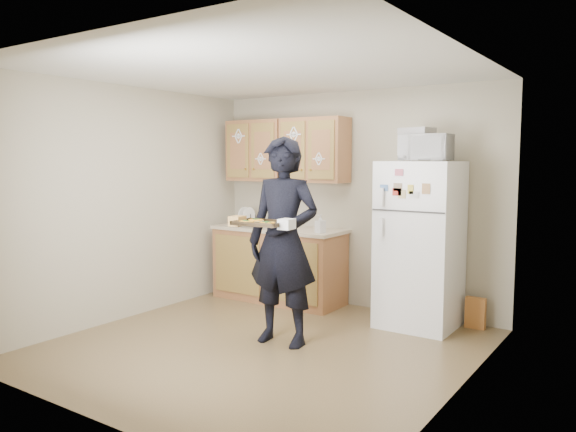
{
  "coord_description": "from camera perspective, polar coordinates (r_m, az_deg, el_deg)",
  "views": [
    {
      "loc": [
        3.01,
        -4.03,
        1.72
      ],
      "look_at": [
        -0.02,
        0.45,
        1.17
      ],
      "focal_mm": 35.0,
      "sensor_mm": 36.0,
      "label": 1
    }
  ],
  "objects": [
    {
      "name": "upper_cab_right",
      "position": [
        6.61,
        2.72,
        6.69
      ],
      "size": [
        0.8,
        0.33,
        0.75
      ],
      "primitive_type": "cube",
      "color": "brown",
      "rests_on": "wall_back"
    },
    {
      "name": "upper_cab_left",
      "position": [
        7.07,
        -3.0,
        6.63
      ],
      "size": [
        0.8,
        0.33,
        0.75
      ],
      "primitive_type": "cube",
      "color": "brown",
      "rests_on": "wall_back"
    },
    {
      "name": "ceiling",
      "position": [
        5.09,
        -2.76,
        14.6
      ],
      "size": [
        3.6,
        3.6,
        0.0
      ],
      "primitive_type": "plane",
      "color": "silver",
      "rests_on": "wall_back"
    },
    {
      "name": "pizza_back_left",
      "position": [
        5.05,
        -3.29,
        -0.44
      ],
      "size": [
        0.15,
        0.15,
        0.02
      ],
      "primitive_type": "cylinder",
      "color": "yellow",
      "rests_on": "baking_tray"
    },
    {
      "name": "wall_back",
      "position": [
        6.58,
        6.74,
        1.65
      ],
      "size": [
        3.6,
        0.04,
        2.5
      ],
      "primitive_type": "cube",
      "color": "#ADA48C",
      "rests_on": "floor"
    },
    {
      "name": "pizza_front_left",
      "position": [
        4.93,
        -4.21,
        -0.6
      ],
      "size": [
        0.15,
        0.15,
        0.02
      ],
      "primitive_type": "cylinder",
      "color": "yellow",
      "rests_on": "baking_tray"
    },
    {
      "name": "wall_right",
      "position": [
        4.23,
        17.23,
        -0.85
      ],
      "size": [
        0.04,
        3.6,
        2.5
      ],
      "primitive_type": "cube",
      "color": "#ADA48C",
      "rests_on": "floor"
    },
    {
      "name": "baking_tray",
      "position": [
        4.94,
        -2.72,
        -0.78
      ],
      "size": [
        0.48,
        0.37,
        0.04
      ],
      "primitive_type": "cube",
      "rotation": [
        0.0,
        0.0,
        0.09
      ],
      "color": "black",
      "rests_on": "person"
    },
    {
      "name": "cereal_box",
      "position": [
        6.11,
        18.5,
        -9.32
      ],
      "size": [
        0.2,
        0.07,
        0.32
      ],
      "primitive_type": "cube",
      "color": "#C79246",
      "rests_on": "floor"
    },
    {
      "name": "microwave",
      "position": [
        5.77,
        13.83,
        6.75
      ],
      "size": [
        0.5,
        0.36,
        0.27
      ],
      "primitive_type": "imported",
      "rotation": [
        0.0,
        0.0,
        0.06
      ],
      "color": "white",
      "rests_on": "refrigerator"
    },
    {
      "name": "base_cabinet",
      "position": [
        6.85,
        -0.94,
        -5.07
      ],
      "size": [
        1.6,
        0.6,
        0.86
      ],
      "primitive_type": "cube",
      "color": "brown",
      "rests_on": "floor"
    },
    {
      "name": "countertop",
      "position": [
        6.78,
        -0.94,
        -1.33
      ],
      "size": [
        1.64,
        0.64,
        0.04
      ],
      "primitive_type": "cube",
      "color": "#B7A78C",
      "rests_on": "base_cabinet"
    },
    {
      "name": "pizza_front_right",
      "position": [
        4.82,
        -2.13,
        -0.73
      ],
      "size": [
        0.15,
        0.15,
        0.02
      ],
      "primitive_type": "cylinder",
      "color": "yellow",
      "rests_on": "baking_tray"
    },
    {
      "name": "wall_left",
      "position": [
        6.29,
        -15.94,
        1.28
      ],
      "size": [
        0.04,
        3.6,
        2.5
      ],
      "primitive_type": "cube",
      "color": "#ADA48C",
      "rests_on": "floor"
    },
    {
      "name": "person",
      "position": [
        5.19,
        -0.48,
        -2.6
      ],
      "size": [
        0.74,
        0.53,
        1.93
      ],
      "primitive_type": "imported",
      "rotation": [
        0.0,
        0.0,
        0.09
      ],
      "color": "black",
      "rests_on": "floor"
    },
    {
      "name": "dish_rack",
      "position": [
        7.02,
        -3.82,
        -0.32
      ],
      "size": [
        0.41,
        0.32,
        0.15
      ],
      "primitive_type": "cube",
      "rotation": [
        0.0,
        0.0,
        -0.13
      ],
      "color": "black",
      "rests_on": "countertop"
    },
    {
      "name": "bowl",
      "position": [
        7.0,
        -3.57,
        -0.57
      ],
      "size": [
        0.26,
        0.26,
        0.06
      ],
      "primitive_type": "imported",
      "rotation": [
        0.0,
        0.0,
        -0.14
      ],
      "color": "silver",
      "rests_on": "dish_rack"
    },
    {
      "name": "foil_pan",
      "position": [
        5.84,
        12.96,
        8.4
      ],
      "size": [
        0.35,
        0.28,
        0.07
      ],
      "primitive_type": "cube",
      "rotation": [
        0.0,
        0.0,
        -0.2
      ],
      "color": "silver",
      "rests_on": "microwave"
    },
    {
      "name": "refrigerator",
      "position": [
        5.9,
        13.26,
        -2.85
      ],
      "size": [
        0.75,
        0.7,
        1.7
      ],
      "primitive_type": "cube",
      "color": "white",
      "rests_on": "floor"
    },
    {
      "name": "wall_front",
      "position": [
        3.78,
        -19.27,
        -1.69
      ],
      "size": [
        3.6,
        0.04,
        2.5
      ],
      "primitive_type": "cube",
      "color": "#ADA48C",
      "rests_on": "floor"
    },
    {
      "name": "floor",
      "position": [
        5.32,
        -2.62,
        -13.1
      ],
      "size": [
        3.6,
        3.6,
        0.0
      ],
      "primitive_type": "plane",
      "color": "brown",
      "rests_on": "ground"
    },
    {
      "name": "soap_bottle",
      "position": [
        6.28,
        3.31,
        -0.79
      ],
      "size": [
        0.12,
        0.12,
        0.2
      ],
      "primitive_type": "imported",
      "rotation": [
        0.0,
        0.0,
        -0.3
      ],
      "color": "white",
      "rests_on": "countertop"
    }
  ]
}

